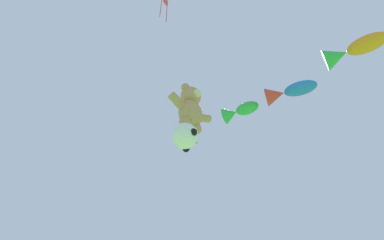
% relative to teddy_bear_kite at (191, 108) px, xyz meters
% --- Properties ---
extents(teddy_bear_kite, '(2.37, 1.04, 2.41)m').
position_rel_teddy_bear_kite_xyz_m(teddy_bear_kite, '(0.00, 0.00, 0.00)').
color(teddy_bear_kite, tan).
extents(soccer_ball_kite, '(1.11, 1.10, 1.02)m').
position_rel_teddy_bear_kite_xyz_m(soccer_ball_kite, '(-0.49, -0.22, -1.85)').
color(soccer_ball_kite, white).
extents(fish_kite_emerald, '(1.16, 1.83, 0.81)m').
position_rel_teddy_bear_kite_xyz_m(fish_kite_emerald, '(2.42, -0.76, 0.85)').
color(fish_kite_emerald, green).
extents(fish_kite_cobalt, '(1.55, 2.31, 0.84)m').
position_rel_teddy_bear_kite_xyz_m(fish_kite_cobalt, '(2.93, -3.08, 0.82)').
color(fish_kite_cobalt, blue).
extents(fish_kite_tangerine, '(1.39, 2.53, 0.94)m').
position_rel_teddy_bear_kite_xyz_m(fish_kite_tangerine, '(3.32, -5.92, 1.43)').
color(fish_kite_tangerine, orange).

